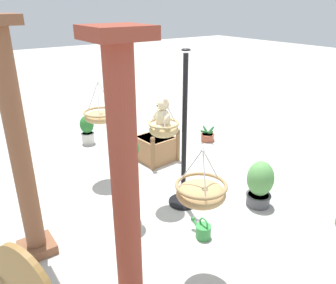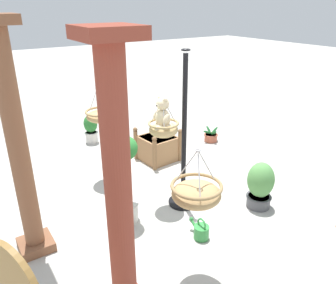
{
  "view_description": "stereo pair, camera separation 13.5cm",
  "coord_description": "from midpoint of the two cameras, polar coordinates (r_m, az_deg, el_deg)",
  "views": [
    {
      "loc": [
        -3.69,
        2.69,
        2.87
      ],
      "look_at": [
        -0.04,
        0.08,
        0.98
      ],
      "focal_mm": 35.86,
      "sensor_mm": 36.0,
      "label": 1
    },
    {
      "loc": [
        -3.77,
        2.58,
        2.87
      ],
      "look_at": [
        -0.04,
        0.08,
        0.98
      ],
      "focal_mm": 35.86,
      "sensor_mm": 36.0,
      "label": 2
    }
  ],
  "objects": [
    {
      "name": "hanging_basket_with_teddy",
      "position": [
        4.68,
        -1.56,
        2.32
      ],
      "size": [
        0.44,
        0.44,
        0.55
      ],
      "color": "tan"
    },
    {
      "name": "potted_plant_tall_leafy",
      "position": [
        5.19,
        14.63,
        -6.86
      ],
      "size": [
        0.4,
        0.4,
        0.72
      ],
      "color": "#4C4C51",
      "rests_on": "ground"
    },
    {
      "name": "hanging_basket_left_high",
      "position": [
        3.42,
        4.5,
        -8.55
      ],
      "size": [
        0.53,
        0.53,
        0.6
      ],
      "color": "tan"
    },
    {
      "name": "potted_plant_fern_front",
      "position": [
        7.49,
        6.22,
        1.05
      ],
      "size": [
        0.44,
        0.44,
        0.32
      ],
      "color": "#AD563D",
      "rests_on": "ground"
    },
    {
      "name": "greenhouse_pillar_left",
      "position": [
        4.03,
        -24.75,
        -1.82
      ],
      "size": [
        0.42,
        0.42,
        2.77
      ],
      "color": "brown",
      "rests_on": "ground"
    },
    {
      "name": "potted_plant_small_succulent",
      "position": [
        7.46,
        -14.08,
        2.11
      ],
      "size": [
        0.29,
        0.29,
        0.63
      ],
      "color": "beige",
      "rests_on": "ground"
    },
    {
      "name": "greenhouse_pillar_right",
      "position": [
        2.93,
        -8.5,
        -9.64
      ],
      "size": [
        0.45,
        0.45,
        2.72
      ],
      "color": "brown",
      "rests_on": "ground"
    },
    {
      "name": "watering_can",
      "position": [
        4.55,
        5.09,
        -14.76
      ],
      "size": [
        0.35,
        0.2,
        0.3
      ],
      "color": "#338C3F",
      "rests_on": "ground"
    },
    {
      "name": "wooden_planter_box",
      "position": [
        6.49,
        -2.72,
        -0.9
      ],
      "size": [
        0.75,
        0.75,
        0.66
      ],
      "color": "#9E7047",
      "rests_on": "ground"
    },
    {
      "name": "teddy_bear",
      "position": [
        4.6,
        -1.82,
        4.62
      ],
      "size": [
        0.32,
        0.28,
        0.46
      ],
      "color": "beige"
    },
    {
      "name": "potted_plant_flowering_red",
      "position": [
        4.54,
        -8.14,
        -5.8
      ],
      "size": [
        0.4,
        0.4,
        1.29
      ],
      "color": "beige",
      "rests_on": "ground"
    },
    {
      "name": "hanging_basket_right_low",
      "position": [
        5.53,
        -12.06,
        4.36
      ],
      "size": [
        0.54,
        0.54,
        0.67
      ],
      "color": "tan"
    },
    {
      "name": "display_pole_central",
      "position": [
        4.91,
        1.91,
        -3.38
      ],
      "size": [
        0.44,
        0.44,
        2.31
      ],
      "color": "black",
      "rests_on": "ground"
    },
    {
      "name": "ground_plane",
      "position": [
        5.39,
        -0.29,
        -9.36
      ],
      "size": [
        40.0,
        40.0,
        0.0
      ],
      "primitive_type": "plane",
      "color": "#ADAAA3"
    }
  ]
}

